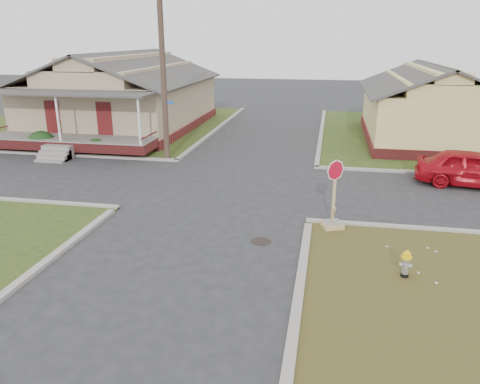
% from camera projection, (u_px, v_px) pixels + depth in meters
% --- Properties ---
extents(ground, '(120.00, 120.00, 0.00)m').
position_uv_depth(ground, '(198.00, 230.00, 15.65)').
color(ground, '#29292B').
rests_on(ground, ground).
extents(verge_far_left, '(19.00, 19.00, 0.05)m').
position_uv_depth(verge_far_left, '(96.00, 124.00, 34.75)').
color(verge_far_left, '#2A4117').
rests_on(verge_far_left, ground).
extents(curbs, '(80.00, 40.00, 0.12)m').
position_uv_depth(curbs, '(230.00, 186.00, 20.31)').
color(curbs, '#9F9890').
rests_on(curbs, ground).
extents(manhole, '(0.64, 0.64, 0.01)m').
position_uv_depth(manhole, '(261.00, 241.00, 14.78)').
color(manhole, black).
rests_on(manhole, ground).
extents(corner_house, '(10.10, 15.50, 5.30)m').
position_uv_depth(corner_house, '(123.00, 96.00, 32.27)').
color(corner_house, maroon).
rests_on(corner_house, ground).
extents(side_house_yellow, '(7.60, 11.60, 4.70)m').
position_uv_depth(side_house_yellow, '(429.00, 105.00, 28.54)').
color(side_house_yellow, maroon).
rests_on(side_house_yellow, ground).
extents(utility_pole, '(1.80, 0.28, 9.00)m').
position_uv_depth(utility_pole, '(163.00, 69.00, 23.23)').
color(utility_pole, '#402C24').
rests_on(utility_pole, ground).
extents(fire_hydrant, '(0.29, 0.29, 0.77)m').
position_uv_depth(fire_hydrant, '(406.00, 262.00, 12.39)').
color(fire_hydrant, black).
rests_on(fire_hydrant, ground).
extents(stop_sign, '(0.67, 0.65, 2.36)m').
position_uv_depth(stop_sign, '(333.00, 213.00, 15.62)').
color(stop_sign, tan).
rests_on(stop_sign, ground).
extents(red_sedan, '(4.88, 2.58, 1.58)m').
position_uv_depth(red_sedan, '(473.00, 168.00, 20.06)').
color(red_sedan, '#AE0C17').
rests_on(red_sedan, ground).
extents(hedge_left, '(1.49, 1.22, 1.14)m').
position_uv_depth(hedge_left, '(42.00, 142.00, 26.02)').
color(hedge_left, '#163714').
rests_on(hedge_left, verge_far_left).
extents(hedge_right, '(1.26, 1.03, 0.96)m').
position_uv_depth(hedge_right, '(96.00, 146.00, 25.28)').
color(hedge_right, '#163714').
rests_on(hedge_right, verge_far_left).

